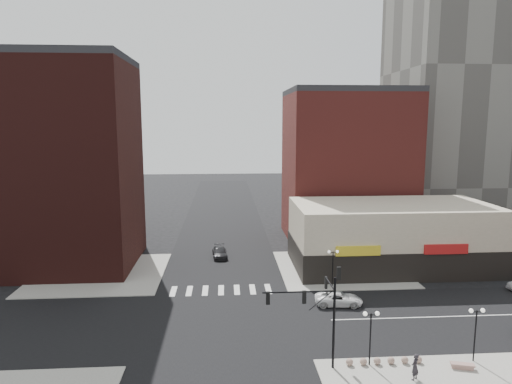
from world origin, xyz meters
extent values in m
plane|color=black|center=(0.00, 0.00, 0.00)|extent=(240.00, 240.00, 0.00)
cube|color=black|center=(0.00, 0.00, 0.01)|extent=(200.00, 14.00, 0.02)
cube|color=black|center=(0.00, 0.00, 0.01)|extent=(14.00, 200.00, 0.02)
cube|color=gray|center=(-14.50, 14.50, 0.06)|extent=(15.00, 15.00, 0.12)
cube|color=gray|center=(14.50, 14.50, 0.06)|extent=(15.00, 15.00, 0.12)
cube|color=#371411|center=(-19.00, 18.50, 12.50)|extent=(16.00, 15.00, 25.00)
cube|color=#371411|center=(-32.00, 34.00, 6.00)|extent=(20.00, 18.00, 12.00)
cube|color=maroon|center=(19.00, 29.50, 11.00)|extent=(18.00, 15.00, 22.00)
cube|color=#47443F|center=(60.00, 56.00, 41.00)|extent=(18.00, 18.00, 82.00)
cube|color=beige|center=(21.00, 15.00, 4.00)|extent=(24.00, 12.00, 8.00)
cube|color=black|center=(21.00, 15.00, 1.70)|extent=(24.20, 12.20, 3.40)
cylinder|color=black|center=(8.20, -8.20, 3.50)|extent=(0.18, 0.18, 7.00)
cylinder|color=black|center=(5.60, -8.20, 6.00)|extent=(5.20, 0.11, 0.11)
cylinder|color=black|center=(7.20, -8.20, 5.30)|extent=(1.72, 0.06, 1.46)
cylinder|color=black|center=(8.20, -6.70, 6.00)|extent=(0.11, 3.00, 0.11)
cube|color=black|center=(3.40, -8.20, 5.60)|extent=(0.28, 0.18, 0.95)
sphere|color=red|center=(3.40, -8.20, 5.90)|extent=(0.16, 0.16, 0.16)
cube|color=black|center=(6.00, -8.20, 5.60)|extent=(0.28, 0.18, 0.95)
sphere|color=red|center=(6.00, -8.20, 5.90)|extent=(0.16, 0.16, 0.16)
cube|color=black|center=(8.20, -5.40, 5.60)|extent=(0.18, 0.28, 0.95)
sphere|color=red|center=(8.20, -5.40, 5.90)|extent=(0.16, 0.16, 0.16)
cube|color=black|center=(8.45, -8.20, 7.30)|extent=(0.28, 0.18, 0.95)
sphere|color=red|center=(8.45, -8.20, 7.60)|extent=(0.16, 0.16, 0.16)
cylinder|color=black|center=(11.00, -8.00, 2.12)|extent=(0.11, 0.11, 4.00)
cylinder|color=black|center=(11.00, -8.00, 4.02)|extent=(0.90, 0.06, 0.06)
sphere|color=white|center=(10.55, -8.00, 4.12)|extent=(0.32, 0.32, 0.32)
sphere|color=white|center=(11.45, -8.00, 4.12)|extent=(0.32, 0.32, 0.32)
cylinder|color=black|center=(19.00, -8.00, 2.12)|extent=(0.11, 0.11, 4.00)
cylinder|color=black|center=(19.00, -8.00, 4.02)|extent=(0.90, 0.06, 0.06)
sphere|color=white|center=(18.55, -8.00, 4.12)|extent=(0.32, 0.32, 0.32)
sphere|color=white|center=(19.45, -8.00, 4.12)|extent=(0.32, 0.32, 0.32)
cylinder|color=black|center=(12.00, 8.00, 2.12)|extent=(0.11, 0.11, 4.00)
cylinder|color=black|center=(12.00, 8.00, 4.02)|extent=(0.90, 0.06, 0.06)
sphere|color=white|center=(11.55, 8.00, 4.12)|extent=(0.32, 0.32, 0.32)
sphere|color=white|center=(12.45, 8.00, 4.12)|extent=(0.32, 0.32, 0.32)
sphere|color=#936F65|center=(9.50, -8.00, 0.38)|extent=(0.53, 0.53, 0.53)
sphere|color=#936F65|center=(10.55, -8.00, 0.38)|extent=(0.53, 0.53, 0.53)
sphere|color=#936F65|center=(11.60, -8.00, 0.38)|extent=(0.53, 0.53, 0.53)
sphere|color=#936F65|center=(12.65, -8.00, 0.38)|extent=(0.53, 0.53, 0.53)
sphere|color=#936F65|center=(13.70, -8.00, 0.38)|extent=(0.53, 0.53, 0.53)
sphere|color=#936F65|center=(14.75, -8.00, 0.38)|extent=(0.53, 0.53, 0.53)
imported|color=silver|center=(11.55, 3.38, 0.65)|extent=(4.85, 2.61, 1.29)
imported|color=black|center=(-0.35, 20.41, 0.66)|extent=(2.21, 4.69, 1.32)
imported|color=#252226|center=(13.52, -10.16, 1.08)|extent=(0.83, 0.80, 1.91)
cube|color=#9D766C|center=(17.62, -9.00, 0.26)|extent=(1.53, 0.80, 0.28)
cube|color=#9D766C|center=(17.62, -9.00, 0.45)|extent=(1.74, 0.94, 0.11)
camera|label=1|loc=(0.45, -38.84, 17.96)|focal=32.00mm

